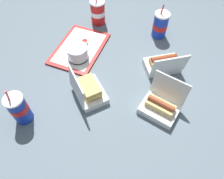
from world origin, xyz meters
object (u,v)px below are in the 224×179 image
food_tray (80,48)px  soda_cup_right (19,109)px  cake_container (77,53)px  clamshell_hotdog_right (163,64)px  soda_cup_center (160,25)px  ketchup_cup (85,42)px  plastic_fork (92,46)px  clamshell_sandwich_left (89,91)px  soda_cup_corner (98,12)px  clamshell_hotdog_center (161,106)px

food_tray → soda_cup_right: size_ratio=1.69×
soda_cup_right → cake_container: bearing=167.3°
clamshell_hotdog_right → soda_cup_center: bearing=-165.5°
ketchup_cup → plastic_fork: size_ratio=0.36×
soda_cup_right → soda_cup_center: bearing=147.0°
cake_container → soda_cup_center: size_ratio=0.55×
plastic_fork → clamshell_sandwich_left: 0.36m
food_tray → cake_container: (0.08, 0.02, 0.04)m
soda_cup_right → soda_cup_center: (-0.78, 0.51, -0.01)m
soda_cup_right → soda_cup_corner: bearing=172.9°
ketchup_cup → plastic_fork: (0.01, 0.05, -0.01)m
clamshell_hotdog_right → soda_cup_right: 0.77m
clamshell_hotdog_right → soda_cup_right: (0.51, -0.58, 0.05)m
clamshell_hotdog_center → clamshell_sandwich_left: 0.36m
clamshell_hotdog_right → ketchup_cup: bearing=-96.1°
ketchup_cup → clamshell_sandwich_left: clamshell_sandwich_left is taller
cake_container → soda_cup_center: (-0.35, 0.41, 0.03)m
clamshell_hotdog_right → soda_cup_center: (-0.28, -0.07, 0.04)m
ketchup_cup → soda_cup_corner: size_ratio=0.18×
soda_cup_right → plastic_fork: bearing=165.3°
soda_cup_corner → cake_container: bearing=0.0°
clamshell_hotdog_right → soda_cup_center: size_ratio=1.08×
cake_container → clamshell_hotdog_center: clamshell_hotdog_center is taller
soda_cup_center → clamshell_sandwich_left: bearing=-24.3°
cake_container → soda_cup_corner: 0.36m
clamshell_hotdog_right → soda_cup_corner: 0.56m
plastic_fork → soda_cup_corner: size_ratio=0.50×
ketchup_cup → soda_cup_right: soda_cup_right is taller
clamshell_hotdog_center → clamshell_hotdog_right: clamshell_hotdog_center is taller
food_tray → soda_cup_corner: size_ratio=1.78×
plastic_fork → clamshell_hotdog_right: 0.44m
cake_container → clamshell_hotdog_right: clamshell_hotdog_right is taller
cake_container → soda_cup_right: soda_cup_right is taller
plastic_fork → clamshell_sandwich_left: bearing=37.8°
clamshell_sandwich_left → soda_cup_center: size_ratio=1.04×
clamshell_hotdog_center → clamshell_sandwich_left: clamshell_sandwich_left is taller
ketchup_cup → clamshell_hotdog_center: (0.32, 0.52, 0.01)m
cake_container → ketchup_cup: size_ratio=3.04×
plastic_fork → clamshell_hotdog_center: size_ratio=0.51×
plastic_fork → clamshell_hotdog_center: (0.32, 0.47, 0.03)m
food_tray → plastic_fork: plastic_fork is taller
plastic_fork → clamshell_sandwich_left: size_ratio=0.48×
clamshell_hotdog_center → soda_cup_corner: size_ratio=0.98×
ketchup_cup → soda_cup_center: (-0.22, 0.41, 0.05)m
food_tray → cake_container: 0.09m
ketchup_cup → soda_cup_center: size_ratio=0.18×
ketchup_cup → plastic_fork: ketchup_cup is taller
food_tray → soda_cup_center: soda_cup_center is taller
cake_container → clamshell_sandwich_left: size_ratio=0.53×
soda_cup_center → clamshell_hotdog_right: bearing=14.5°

